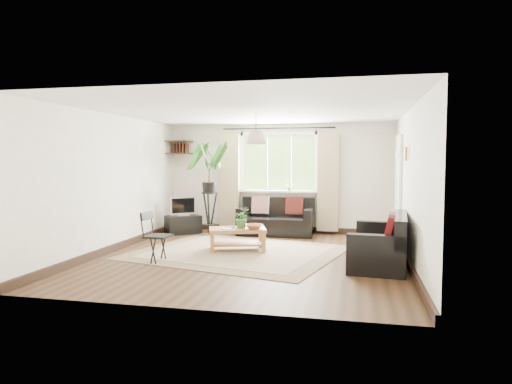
% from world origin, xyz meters
% --- Properties ---
extents(floor, '(5.50, 5.50, 0.00)m').
position_xyz_m(floor, '(0.00, 0.00, 0.00)').
color(floor, black).
rests_on(floor, ground).
extents(ceiling, '(5.50, 5.50, 0.00)m').
position_xyz_m(ceiling, '(0.00, 0.00, 2.40)').
color(ceiling, white).
rests_on(ceiling, floor).
extents(wall_back, '(5.00, 0.02, 2.40)m').
position_xyz_m(wall_back, '(0.00, 2.75, 1.20)').
color(wall_back, silver).
rests_on(wall_back, floor).
extents(wall_front, '(5.00, 0.02, 2.40)m').
position_xyz_m(wall_front, '(0.00, -2.75, 1.20)').
color(wall_front, silver).
rests_on(wall_front, floor).
extents(wall_left, '(0.02, 5.50, 2.40)m').
position_xyz_m(wall_left, '(-2.50, 0.00, 1.20)').
color(wall_left, silver).
rests_on(wall_left, floor).
extents(wall_right, '(0.02, 5.50, 2.40)m').
position_xyz_m(wall_right, '(2.50, 0.00, 1.20)').
color(wall_right, silver).
rests_on(wall_right, floor).
extents(rug, '(3.91, 3.56, 0.02)m').
position_xyz_m(rug, '(-0.30, 0.27, 0.01)').
color(rug, '#C4B798').
rests_on(rug, floor).
extents(window, '(2.50, 0.16, 2.16)m').
position_xyz_m(window, '(0.00, 2.71, 1.55)').
color(window, white).
rests_on(window, wall_back).
extents(door, '(0.06, 0.96, 2.06)m').
position_xyz_m(door, '(2.47, 1.70, 1.00)').
color(door, silver).
rests_on(door, wall_right).
extents(corner_shelf, '(0.50, 0.50, 0.34)m').
position_xyz_m(corner_shelf, '(-2.25, 2.50, 1.89)').
color(corner_shelf, black).
rests_on(corner_shelf, wall_back).
extents(pendant_lamp, '(0.36, 0.36, 0.54)m').
position_xyz_m(pendant_lamp, '(0.00, 0.40, 2.05)').
color(pendant_lamp, beige).
rests_on(pendant_lamp, ceiling).
extents(wall_sconce, '(0.12, 0.12, 0.28)m').
position_xyz_m(wall_sconce, '(2.43, 0.30, 1.74)').
color(wall_sconce, beige).
rests_on(wall_sconce, wall_right).
extents(sofa_back, '(1.60, 0.80, 0.75)m').
position_xyz_m(sofa_back, '(0.02, 2.29, 0.37)').
color(sofa_back, black).
rests_on(sofa_back, floor).
extents(sofa_right, '(1.66, 0.95, 0.75)m').
position_xyz_m(sofa_right, '(2.04, -0.19, 0.37)').
color(sofa_right, black).
rests_on(sofa_right, floor).
extents(coffee_table, '(1.10, 0.82, 0.40)m').
position_xyz_m(coffee_table, '(-0.34, 0.43, 0.20)').
color(coffee_table, '#995F32').
rests_on(coffee_table, floor).
extents(table_plant, '(0.35, 0.32, 0.35)m').
position_xyz_m(table_plant, '(-0.27, 0.50, 0.58)').
color(table_plant, '#38712D').
rests_on(table_plant, coffee_table).
extents(bowl, '(0.40, 0.40, 0.08)m').
position_xyz_m(bowl, '(-0.04, 0.43, 0.44)').
color(bowl, '#A45C38').
rests_on(bowl, coffee_table).
extents(book_a, '(0.22, 0.25, 0.02)m').
position_xyz_m(book_a, '(-0.56, 0.27, 0.41)').
color(book_a, white).
rests_on(book_a, coffee_table).
extents(book_b, '(0.17, 0.23, 0.02)m').
position_xyz_m(book_b, '(-0.57, 0.47, 0.41)').
color(book_b, brown).
rests_on(book_b, coffee_table).
extents(tv_stand, '(0.83, 0.79, 0.40)m').
position_xyz_m(tv_stand, '(-1.98, 2.00, 0.20)').
color(tv_stand, black).
rests_on(tv_stand, floor).
extents(tv, '(0.55, 0.51, 0.43)m').
position_xyz_m(tv, '(-1.98, 2.00, 0.61)').
color(tv, '#A5A5AA').
rests_on(tv, tv_stand).
extents(palm_stand, '(0.94, 0.94, 2.00)m').
position_xyz_m(palm_stand, '(-1.36, 1.95, 1.00)').
color(palm_stand, black).
rests_on(palm_stand, floor).
extents(folding_chair, '(0.43, 0.43, 0.80)m').
position_xyz_m(folding_chair, '(-1.33, -0.71, 0.40)').
color(folding_chair, black).
rests_on(folding_chair, floor).
extents(sill_plant, '(0.14, 0.10, 0.27)m').
position_xyz_m(sill_plant, '(0.25, 2.63, 1.06)').
color(sill_plant, '#2D6023').
rests_on(sill_plant, window).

